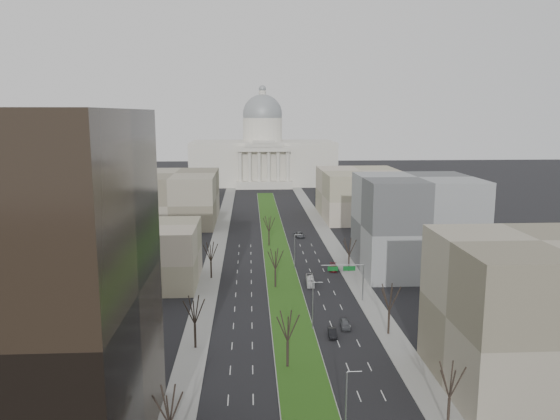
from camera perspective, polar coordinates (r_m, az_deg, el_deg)
name	(u,v)px	position (r m, az deg, el deg)	size (l,w,h in m)	color
ground	(276,246)	(165.18, -0.46, -3.78)	(600.00, 600.00, 0.00)	black
median	(276,246)	(164.18, -0.45, -3.83)	(8.00, 222.03, 0.20)	#999993
sidewalk_left	(212,270)	(141.18, -7.12, -6.24)	(5.00, 330.00, 0.15)	gray
sidewalk_right	(348,268)	(143.08, 7.08, -6.02)	(5.00, 330.00, 0.15)	gray
capitol	(263,155)	(310.75, -1.81, 5.78)	(80.00, 46.00, 55.00)	beige
building_beige_left	(142,255)	(131.80, -14.23, -4.54)	(26.00, 22.00, 14.00)	tan
building_tan_right	(535,315)	(87.66, 25.06, -9.91)	(26.00, 24.00, 22.00)	#79715D
building_grey_right	(416,224)	(141.33, 14.01, -1.47)	(28.00, 26.00, 24.00)	#57595C
building_far_left	(175,197)	(204.34, -10.87, 1.29)	(30.00, 40.00, 18.00)	#79715D
building_far_right	(361,194)	(211.81, 8.44, 1.67)	(30.00, 40.00, 18.00)	tan
tree_left_near	(169,405)	(67.53, -11.54, -19.33)	(5.10, 5.10, 9.18)	black
tree_left_mid	(194,309)	(94.48, -8.93, -10.20)	(5.40, 5.40, 9.72)	black
tree_left_far	(211,251)	(132.64, -7.25, -4.28)	(5.28, 5.28, 9.50)	black
tree_right_near	(450,379)	(74.62, 17.38, -16.53)	(5.16, 5.16, 9.29)	black
tree_right_mid	(390,297)	(100.84, 11.39, -8.86)	(5.52, 5.52, 9.94)	black
tree_right_far	(349,246)	(138.51, 7.24, -3.80)	(5.04, 5.04, 9.07)	black
tree_median_a	(288,325)	(86.73, 0.80, -11.96)	(5.40, 5.40, 9.72)	black
tree_median_b	(275,258)	(124.65, -0.49, -5.06)	(5.40, 5.40, 9.72)	black
tree_median_c	(269,223)	(163.57, -1.17, -1.41)	(5.40, 5.40, 9.72)	black
streetlamp_median_a	(347,405)	(70.43, 6.98, -19.55)	(1.90, 0.20, 9.16)	gray
streetlamp_median_b	(313,305)	(101.98, 3.47, -9.86)	(1.90, 0.20, 9.16)	gray
streetlamp_median_c	(295,251)	(140.06, 1.57, -4.29)	(1.90, 0.20, 9.16)	gray
mast_arm_signs	(351,274)	(117.12, 7.39, -6.60)	(9.12, 0.24, 8.09)	gray
car_grey_near	(345,324)	(104.69, 6.83, -11.75)	(1.78, 4.43, 1.51)	#4C4F54
car_black	(332,333)	(100.78, 5.50, -12.66)	(1.43, 4.11, 1.35)	black
car_red	(333,267)	(140.64, 5.57, -5.99)	(2.06, 5.06, 1.47)	maroon
car_grey_far	(299,235)	(176.96, 2.04, -2.58)	(2.62, 5.69, 1.58)	#4A4B51
box_van	(310,281)	(128.58, 3.17, -7.40)	(1.63, 6.99, 1.95)	white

